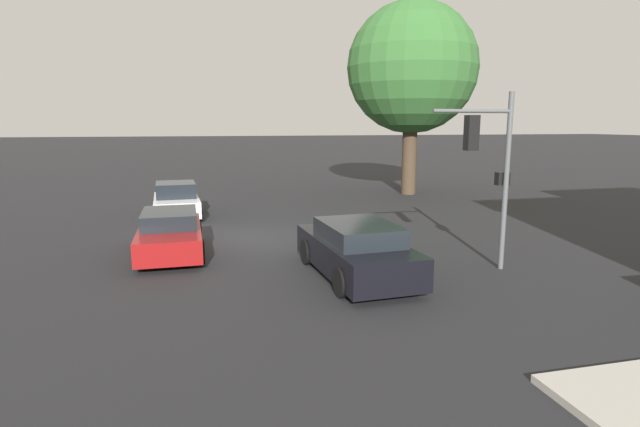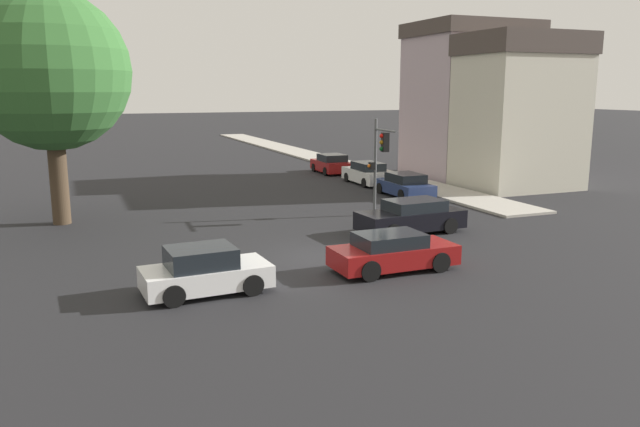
{
  "view_description": "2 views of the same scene",
  "coord_description": "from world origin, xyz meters",
  "px_view_note": "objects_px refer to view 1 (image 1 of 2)",
  "views": [
    {
      "loc": [
        17.02,
        -1.56,
        3.91
      ],
      "look_at": [
        2.45,
        2.07,
        1.2
      ],
      "focal_mm": 28.0,
      "sensor_mm": 36.0,
      "label": 1
    },
    {
      "loc": [
        -8.42,
        -20.59,
        6.09
      ],
      "look_at": [
        1.03,
        2.76,
        1.08
      ],
      "focal_mm": 35.0,
      "sensor_mm": 36.0,
      "label": 2
    }
  ],
  "objects_px": {
    "traffic_signal": "(488,156)",
    "crossing_car_1": "(170,233)",
    "crossing_car_2": "(356,250)",
    "crossing_car_0": "(176,201)",
    "street_tree": "(412,68)"
  },
  "relations": [
    {
      "from": "street_tree",
      "to": "traffic_signal",
      "type": "relative_size",
      "value": 2.2
    },
    {
      "from": "traffic_signal",
      "to": "crossing_car_2",
      "type": "bearing_deg",
      "value": 88.92
    },
    {
      "from": "street_tree",
      "to": "crossing_car_1",
      "type": "xyz_separation_m",
      "value": [
        10.53,
        -12.44,
        -6.22
      ]
    },
    {
      "from": "traffic_signal",
      "to": "crossing_car_1",
      "type": "xyz_separation_m",
      "value": [
        -3.73,
        -8.3,
        -2.44
      ]
    },
    {
      "from": "crossing_car_0",
      "to": "traffic_signal",
      "type": "bearing_deg",
      "value": 35.94
    },
    {
      "from": "crossing_car_2",
      "to": "traffic_signal",
      "type": "bearing_deg",
      "value": -97.04
    },
    {
      "from": "crossing_car_0",
      "to": "crossing_car_2",
      "type": "height_order",
      "value": "crossing_car_0"
    },
    {
      "from": "crossing_car_1",
      "to": "traffic_signal",
      "type": "bearing_deg",
      "value": 64.98
    },
    {
      "from": "street_tree",
      "to": "traffic_signal",
      "type": "xyz_separation_m",
      "value": [
        14.26,
        -4.14,
        -3.78
      ]
    },
    {
      "from": "traffic_signal",
      "to": "crossing_car_1",
      "type": "distance_m",
      "value": 9.42
    },
    {
      "from": "crossing_car_2",
      "to": "street_tree",
      "type": "bearing_deg",
      "value": -32.03
    },
    {
      "from": "crossing_car_2",
      "to": "crossing_car_0",
      "type": "bearing_deg",
      "value": 22.33
    },
    {
      "from": "street_tree",
      "to": "crossing_car_1",
      "type": "height_order",
      "value": "street_tree"
    },
    {
      "from": "street_tree",
      "to": "crossing_car_0",
      "type": "distance_m",
      "value": 14.5
    },
    {
      "from": "traffic_signal",
      "to": "crossing_car_2",
      "type": "relative_size",
      "value": 1.0
    }
  ]
}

